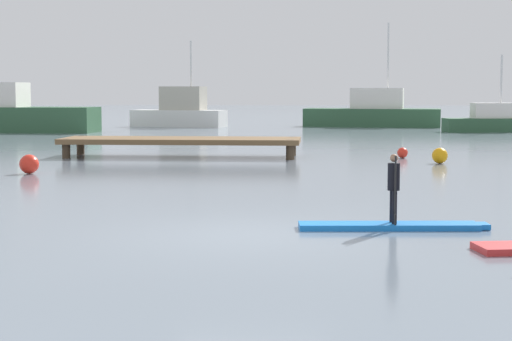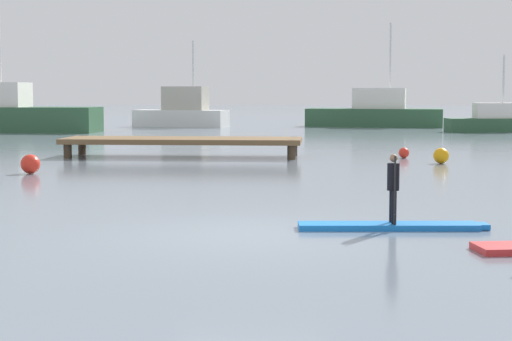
{
  "view_description": "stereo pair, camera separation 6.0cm",
  "coord_description": "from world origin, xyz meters",
  "px_view_note": "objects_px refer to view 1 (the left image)",
  "views": [
    {
      "loc": [
        1.17,
        -13.97,
        2.33
      ],
      "look_at": [
        -0.13,
        3.08,
        0.76
      ],
      "focal_mm": 61.75,
      "sensor_mm": 36.0,
      "label": 1
    },
    {
      "loc": [
        1.23,
        -13.96,
        2.33
      ],
      "look_at": [
        -0.13,
        3.08,
        0.76
      ],
      "focal_mm": 61.75,
      "sensor_mm": 36.0,
      "label": 2
    }
  ],
  "objects_px": {
    "paddler_child_solo": "(394,184)",
    "fishing_boat_green_midground": "(493,121)",
    "mooring_buoy_near": "(440,156)",
    "mooring_buoy_mid": "(403,153)",
    "mooring_buoy_far": "(29,164)",
    "trawler_grey_distant": "(180,112)",
    "motor_boat_small_navy": "(373,113)",
    "paddleboard_near": "(393,226)"
  },
  "relations": [
    {
      "from": "paddler_child_solo",
      "to": "motor_boat_small_navy",
      "type": "xyz_separation_m",
      "value": [
        1.99,
        41.44,
        0.11
      ]
    },
    {
      "from": "motor_boat_small_navy",
      "to": "mooring_buoy_mid",
      "type": "height_order",
      "value": "motor_boat_small_navy"
    },
    {
      "from": "paddler_child_solo",
      "to": "motor_boat_small_navy",
      "type": "distance_m",
      "value": 41.49
    },
    {
      "from": "paddleboard_near",
      "to": "mooring_buoy_far",
      "type": "distance_m",
      "value": 13.03
    },
    {
      "from": "paddleboard_near",
      "to": "motor_boat_small_navy",
      "type": "distance_m",
      "value": 41.49
    },
    {
      "from": "trawler_grey_distant",
      "to": "mooring_buoy_near",
      "type": "height_order",
      "value": "trawler_grey_distant"
    },
    {
      "from": "paddler_child_solo",
      "to": "trawler_grey_distant",
      "type": "distance_m",
      "value": 41.49
    },
    {
      "from": "fishing_boat_green_midground",
      "to": "mooring_buoy_mid",
      "type": "xyz_separation_m",
      "value": [
        -6.68,
        -19.26,
        -0.42
      ]
    },
    {
      "from": "mooring_buoy_mid",
      "to": "mooring_buoy_far",
      "type": "bearing_deg",
      "value": -149.12
    },
    {
      "from": "paddleboard_near",
      "to": "mooring_buoy_near",
      "type": "xyz_separation_m",
      "value": [
        2.52,
        13.42,
        0.2
      ]
    },
    {
      "from": "paddleboard_near",
      "to": "mooring_buoy_mid",
      "type": "distance_m",
      "value": 15.67
    },
    {
      "from": "paddler_child_solo",
      "to": "mooring_buoy_mid",
      "type": "height_order",
      "value": "paddler_child_solo"
    },
    {
      "from": "mooring_buoy_near",
      "to": "mooring_buoy_far",
      "type": "relative_size",
      "value": 0.93
    },
    {
      "from": "mooring_buoy_near",
      "to": "mooring_buoy_mid",
      "type": "xyz_separation_m",
      "value": [
        -0.98,
        2.17,
        -0.07
      ]
    },
    {
      "from": "fishing_boat_green_midground",
      "to": "mooring_buoy_near",
      "type": "bearing_deg",
      "value": -104.9
    },
    {
      "from": "fishing_boat_green_midground",
      "to": "mooring_buoy_far",
      "type": "relative_size",
      "value": 10.39
    },
    {
      "from": "mooring_buoy_mid",
      "to": "mooring_buoy_far",
      "type": "xyz_separation_m",
      "value": [
        -10.89,
        -6.51,
        0.09
      ]
    },
    {
      "from": "paddler_child_solo",
      "to": "fishing_boat_green_midground",
      "type": "distance_m",
      "value": 35.82
    },
    {
      "from": "mooring_buoy_near",
      "to": "motor_boat_small_navy",
      "type": "bearing_deg",
      "value": 91.08
    },
    {
      "from": "fishing_boat_green_midground",
      "to": "mooring_buoy_far",
      "type": "distance_m",
      "value": 31.19
    },
    {
      "from": "paddler_child_solo",
      "to": "mooring_buoy_mid",
      "type": "xyz_separation_m",
      "value": [
        1.54,
        15.6,
        -0.57
      ]
    },
    {
      "from": "fishing_boat_green_midground",
      "to": "trawler_grey_distant",
      "type": "height_order",
      "value": "trawler_grey_distant"
    },
    {
      "from": "motor_boat_small_navy",
      "to": "mooring_buoy_far",
      "type": "distance_m",
      "value": 34.29
    },
    {
      "from": "mooring_buoy_near",
      "to": "mooring_buoy_mid",
      "type": "bearing_deg",
      "value": 114.26
    },
    {
      "from": "paddler_child_solo",
      "to": "mooring_buoy_far",
      "type": "bearing_deg",
      "value": 135.8
    },
    {
      "from": "mooring_buoy_near",
      "to": "mooring_buoy_mid",
      "type": "relative_size",
      "value": 1.38
    },
    {
      "from": "fishing_boat_green_midground",
      "to": "mooring_buoy_far",
      "type": "xyz_separation_m",
      "value": [
        -17.57,
        -25.77,
        -0.33
      ]
    },
    {
      "from": "paddler_child_solo",
      "to": "mooring_buoy_far",
      "type": "distance_m",
      "value": 13.05
    },
    {
      "from": "mooring_buoy_near",
      "to": "mooring_buoy_mid",
      "type": "height_order",
      "value": "mooring_buoy_near"
    },
    {
      "from": "fishing_boat_green_midground",
      "to": "motor_boat_small_navy",
      "type": "xyz_separation_m",
      "value": [
        -6.23,
        6.58,
        0.27
      ]
    },
    {
      "from": "mooring_buoy_mid",
      "to": "fishing_boat_green_midground",
      "type": "bearing_deg",
      "value": 70.86
    },
    {
      "from": "mooring_buoy_near",
      "to": "mooring_buoy_far",
      "type": "height_order",
      "value": "mooring_buoy_far"
    },
    {
      "from": "fishing_boat_green_midground",
      "to": "trawler_grey_distant",
      "type": "xyz_separation_m",
      "value": [
        -18.4,
        5.36,
        0.37
      ]
    },
    {
      "from": "paddler_child_solo",
      "to": "mooring_buoy_mid",
      "type": "relative_size",
      "value": 3.21
    },
    {
      "from": "paddler_child_solo",
      "to": "mooring_buoy_mid",
      "type": "bearing_deg",
      "value": 84.36
    },
    {
      "from": "mooring_buoy_near",
      "to": "mooring_buoy_far",
      "type": "bearing_deg",
      "value": -159.92
    },
    {
      "from": "paddler_child_solo",
      "to": "motor_boat_small_navy",
      "type": "bearing_deg",
      "value": 87.25
    },
    {
      "from": "fishing_boat_green_midground",
      "to": "paddler_child_solo",
      "type": "bearing_deg",
      "value": -103.27
    },
    {
      "from": "paddler_child_solo",
      "to": "fishing_boat_green_midground",
      "type": "xyz_separation_m",
      "value": [
        8.22,
        34.86,
        -0.16
      ]
    },
    {
      "from": "trawler_grey_distant",
      "to": "mooring_buoy_near",
      "type": "distance_m",
      "value": 29.65
    },
    {
      "from": "motor_boat_small_navy",
      "to": "mooring_buoy_mid",
      "type": "xyz_separation_m",
      "value": [
        -0.45,
        -25.84,
        -0.68
      ]
    },
    {
      "from": "trawler_grey_distant",
      "to": "mooring_buoy_near",
      "type": "bearing_deg",
      "value": -64.64
    }
  ]
}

